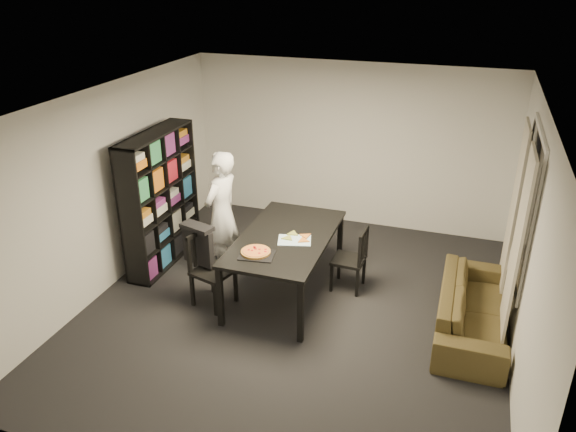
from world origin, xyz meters
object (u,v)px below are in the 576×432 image
(chair_right, at_px, (355,255))
(sofa, at_px, (473,308))
(dining_table, at_px, (285,241))
(person, at_px, (222,213))
(pepperoni_pizza, at_px, (256,252))
(baking_tray, at_px, (257,255))
(bookshelf, at_px, (160,199))
(chair_left, at_px, (207,263))

(chair_right, xyz_separation_m, sofa, (1.50, -0.44, -0.21))
(dining_table, distance_m, person, 1.07)
(pepperoni_pizza, bearing_deg, baking_tray, -49.75)
(chair_right, xyz_separation_m, pepperoni_pizza, (-1.01, -0.91, 0.35))
(person, height_order, pepperoni_pizza, person)
(dining_table, bearing_deg, person, 162.89)
(bookshelf, distance_m, sofa, 4.30)
(pepperoni_pizza, bearing_deg, chair_right, 42.20)
(person, relative_size, baking_tray, 4.30)
(chair_right, bearing_deg, bookshelf, -85.03)
(person, distance_m, sofa, 3.40)
(person, bearing_deg, chair_left, 21.75)
(chair_left, bearing_deg, chair_right, -46.55)
(person, height_order, sofa, person)
(chair_right, distance_m, person, 1.87)
(pepperoni_pizza, xyz_separation_m, sofa, (2.50, 0.47, -0.56))
(person, bearing_deg, chair_right, 102.49)
(dining_table, height_order, chair_left, chair_left)
(chair_left, height_order, person, person)
(person, bearing_deg, bookshelf, -76.75)
(chair_left, height_order, baking_tray, chair_left)
(bookshelf, xyz_separation_m, dining_table, (1.92, -0.27, -0.20))
(dining_table, relative_size, baking_tray, 4.91)
(bookshelf, distance_m, chair_left, 1.37)
(pepperoni_pizza, bearing_deg, bookshelf, 154.72)
(bookshelf, relative_size, person, 1.11)
(dining_table, distance_m, chair_left, 1.01)
(dining_table, xyz_separation_m, pepperoni_pizza, (-0.18, -0.55, 0.10))
(baking_tray, xyz_separation_m, sofa, (2.47, 0.51, -0.54))
(pepperoni_pizza, bearing_deg, chair_left, 176.20)
(chair_left, relative_size, chair_right, 1.11)
(chair_left, height_order, sofa, chair_left)
(bookshelf, relative_size, baking_tray, 4.75)
(baking_tray, bearing_deg, person, 133.86)
(chair_right, relative_size, baking_tray, 2.16)
(chair_left, distance_m, person, 0.89)
(person, distance_m, pepperoni_pizza, 1.19)
(chair_left, relative_size, sofa, 0.49)
(chair_left, xyz_separation_m, sofa, (3.17, 0.43, -0.26))
(baking_tray, distance_m, pepperoni_pizza, 0.05)
(sofa, bearing_deg, dining_table, 88.14)
(chair_right, xyz_separation_m, person, (-1.84, -0.06, 0.37))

